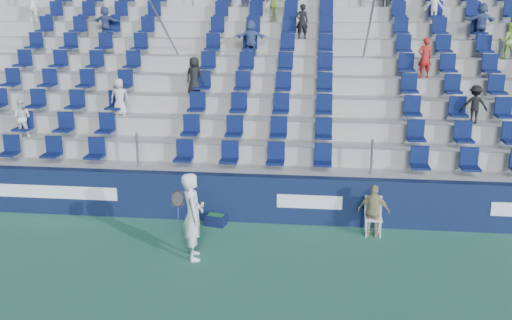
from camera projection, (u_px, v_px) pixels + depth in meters
The scene contains 7 objects.
ground at pixel (230, 278), 11.46m from camera, with size 70.00×70.00×0.00m, color #307054.
sponsor_wall at pixel (250, 198), 14.32m from camera, with size 24.00×0.32×1.20m.
grandstand at pixel (269, 103), 18.78m from camera, with size 24.00×8.17×6.63m.
tennis_player at pixel (193, 216), 12.12m from camera, with size 0.73×0.81×1.92m.
line_judge_chair at pixel (373, 213), 13.52m from camera, with size 0.41×0.42×0.93m.
line_judge at pixel (374, 211), 13.35m from camera, with size 0.74×0.31×1.27m, color tan.
ball_bin at pixel (216, 219), 14.14m from camera, with size 0.55×0.42×0.28m.
Camera 1 is at (1.71, -10.29, 5.34)m, focal length 40.00 mm.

